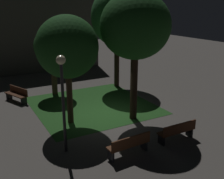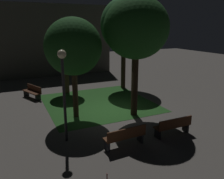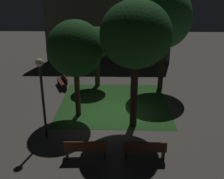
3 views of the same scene
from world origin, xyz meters
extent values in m
plane|color=#56514C|center=(0.00, 0.00, 0.00)|extent=(60.00, 60.00, 0.00)
cube|color=#23511E|center=(-0.15, 1.57, 0.01)|extent=(6.62, 6.75, 0.01)
cube|color=#512D19|center=(-1.24, -4.14, 0.45)|extent=(1.82, 0.56, 0.06)
cube|color=#512D19|center=(-1.23, -4.35, 0.68)|extent=(1.80, 0.15, 0.40)
cube|color=#2D2D33|center=(-2.04, -4.18, 0.21)|extent=(0.10, 0.39, 0.42)
cube|color=#2D2D33|center=(-0.44, -4.11, 0.21)|extent=(0.10, 0.39, 0.42)
cube|color=#422314|center=(1.24, -4.14, 0.45)|extent=(1.80, 0.49, 0.06)
cube|color=#422314|center=(1.24, -4.35, 0.68)|extent=(1.80, 0.07, 0.40)
cube|color=black|center=(0.44, -4.14, 0.21)|extent=(0.08, 0.38, 0.42)
cube|color=black|center=(2.04, -4.15, 0.21)|extent=(0.08, 0.38, 0.42)
cube|color=#422314|center=(-3.99, 4.43, 0.45)|extent=(1.13, 1.85, 0.06)
cube|color=#422314|center=(-3.79, 4.51, 0.68)|extent=(0.75, 1.69, 0.40)
cube|color=black|center=(-3.68, 3.69, 0.21)|extent=(0.39, 0.22, 0.42)
cube|color=black|center=(-4.29, 5.17, 0.21)|extent=(0.39, 0.22, 0.42)
cylinder|color=#423021|center=(-1.43, 4.77, 1.29)|extent=(0.37, 0.37, 2.57)
ellipsoid|color=#194719|center=(-1.43, 4.77, 3.21)|extent=(2.31, 2.31, 2.15)
cylinder|color=#38281C|center=(-2.15, -0.12, 1.51)|extent=(0.30, 0.30, 3.03)
ellipsoid|color=#194719|center=(-2.15, -0.12, 3.84)|extent=(2.96, 2.96, 2.97)
cylinder|color=#2D2116|center=(0.90, -1.22, 1.92)|extent=(0.37, 0.37, 3.84)
ellipsoid|color=#194719|center=(0.90, -1.22, 4.77)|extent=(3.40, 3.40, 3.23)
cylinder|color=#2D2116|center=(3.10, 4.33, 1.98)|extent=(0.36, 0.36, 3.96)
ellipsoid|color=#28662D|center=(3.10, 4.33, 4.94)|extent=(3.57, 3.57, 4.02)
cylinder|color=black|center=(-3.33, -2.68, 1.82)|extent=(0.12, 0.12, 3.64)
sphere|color=#F4E5B2|center=(-3.33, -2.68, 3.79)|extent=(0.36, 0.36, 0.36)
cube|color=#4C4742|center=(-0.89, 11.55, 3.47)|extent=(11.70, 0.80, 6.93)
camera|label=1|loc=(-6.42, -12.18, 5.74)|focal=43.33mm
camera|label=2|loc=(-5.36, -11.83, 4.86)|focal=36.95mm
camera|label=3|loc=(0.11, -13.98, 6.89)|focal=43.45mm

